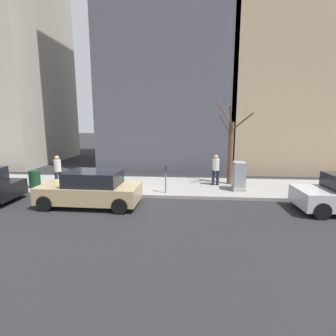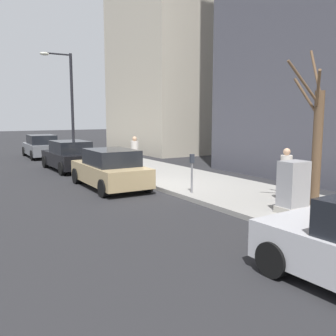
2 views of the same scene
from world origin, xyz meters
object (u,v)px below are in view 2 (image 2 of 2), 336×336
(parked_car_tan, at_px, (110,169))
(trash_bin, at_px, (120,159))
(parking_meter, at_px, (192,169))
(bare_tree, at_px, (316,140))
(parked_car_grey, at_px, (41,147))
(utility_box, at_px, (293,187))
(pedestrian_near_meter, at_px, (286,171))
(parked_car_black, at_px, (70,156))
(pedestrian_midblock, at_px, (135,151))
(streetlamp, at_px, (68,96))

(parked_car_tan, xyz_separation_m, trash_bin, (2.20, 3.88, -0.14))
(parking_meter, relative_size, trash_bin, 1.50)
(parking_meter, relative_size, bare_tree, 0.29)
(parked_car_tan, relative_size, parked_car_grey, 0.99)
(parked_car_tan, height_order, utility_box, utility_box)
(parked_car_grey, distance_m, pedestrian_near_meter, 18.24)
(parking_meter, distance_m, trash_bin, 6.93)
(parked_car_black, height_order, bare_tree, bare_tree)
(parking_meter, distance_m, pedestrian_midblock, 5.78)
(pedestrian_near_meter, bearing_deg, streetlamp, 176.84)
(parking_meter, xyz_separation_m, pedestrian_near_meter, (1.78, -2.53, 0.11))
(utility_box, height_order, streetlamp, streetlamp)
(pedestrian_midblock, bearing_deg, bare_tree, -57.12)
(streetlamp, bearing_deg, parked_car_black, -107.04)
(streetlamp, height_order, pedestrian_midblock, streetlamp)
(bare_tree, bearing_deg, pedestrian_near_meter, 112.93)
(pedestrian_near_meter, distance_m, pedestrian_midblock, 8.35)
(bare_tree, distance_m, pedestrian_near_meter, 1.31)
(pedestrian_near_meter, relative_size, pedestrian_midblock, 1.00)
(pedestrian_near_meter, height_order, pedestrian_midblock, same)
(parked_car_tan, distance_m, streetlamp, 10.95)
(parked_car_grey, xyz_separation_m, utility_box, (2.31, -19.02, 0.11))
(parked_car_tan, height_order, pedestrian_near_meter, pedestrian_near_meter)
(pedestrian_near_meter, bearing_deg, pedestrian_midblock, 177.40)
(parked_car_tan, bearing_deg, parked_car_black, 89.84)
(trash_bin, bearing_deg, parked_car_tan, -119.52)
(pedestrian_midblock, bearing_deg, parked_car_black, 153.16)
(parking_meter, relative_size, pedestrian_near_meter, 0.81)
(parked_car_tan, distance_m, parking_meter, 3.50)
(bare_tree, relative_size, pedestrian_near_meter, 2.81)
(streetlamp, height_order, bare_tree, streetlamp)
(bare_tree, height_order, pedestrian_near_meter, bare_tree)
(streetlamp, distance_m, pedestrian_midblock, 8.20)
(parking_meter, bearing_deg, trash_bin, 86.27)
(bare_tree, bearing_deg, trash_bin, 99.25)
(parked_car_tan, distance_m, parked_car_black, 5.55)
(parked_car_tan, distance_m, pedestrian_midblock, 3.66)
(parked_car_grey, bearing_deg, bare_tree, -77.15)
(parked_car_tan, relative_size, utility_box, 2.96)
(trash_bin, xyz_separation_m, pedestrian_near_meter, (1.33, -9.44, 0.49))
(parked_car_tan, relative_size, streetlamp, 0.65)
(parked_car_black, distance_m, parked_car_grey, 6.84)
(bare_tree, bearing_deg, parked_car_grey, 100.82)
(parked_car_black, distance_m, bare_tree, 12.55)
(parking_meter, height_order, trash_bin, parking_meter)
(parked_car_black, xyz_separation_m, streetlamp, (1.46, 4.78, 3.28))
(parked_car_black, xyz_separation_m, parking_meter, (1.63, -8.58, 0.24))
(utility_box, relative_size, bare_tree, 0.31)
(parked_car_tan, xyz_separation_m, utility_box, (2.60, -6.64, 0.11))
(streetlamp, bearing_deg, bare_tree, -82.21)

